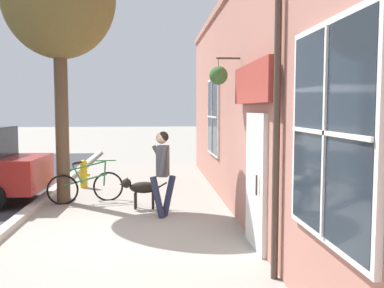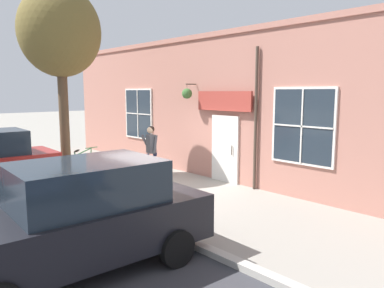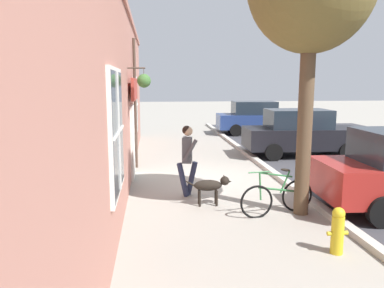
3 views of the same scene
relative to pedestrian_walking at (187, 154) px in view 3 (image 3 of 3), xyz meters
The scene contains 8 objects.
ground_plane 1.89m from the pedestrian_walking, 60.97° to the left, with size 90.00×90.00×0.00m, color gray.
storefront_facade 2.47m from the pedestrian_walking, 138.72° to the left, with size 0.95×18.00×4.70m.
pedestrian_walking is the anchor object (origin of this frame).
dog_on_leash 1.07m from the pedestrian_walking, 59.88° to the right, with size 1.04×0.29×0.69m.
leaning_bicycle 2.40m from the pedestrian_walking, 40.85° to the right, with size 1.69×0.46×1.01m.
parked_car_mid_block 6.57m from the pedestrian_walking, 44.07° to the left, with size 4.37×2.08×1.75m.
parked_car_far_end 11.78m from the pedestrian_walking, 66.14° to the left, with size 4.37×2.08×1.75m.
fire_hydrant 4.04m from the pedestrian_walking, 58.28° to the right, with size 0.34×0.20×0.77m.
Camera 3 is at (-1.60, -10.18, 2.72)m, focal length 35.00 mm.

